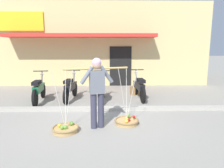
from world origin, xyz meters
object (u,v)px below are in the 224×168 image
Objects in this scene: motorcycle_third_in_row at (102,89)px; fruit_basket_right_side at (66,128)px; motorcycle_end_of_row at (139,87)px; fruit_vendor at (97,88)px; motorcycle_second_in_row at (70,88)px; wooden_crate at (136,91)px; fruit_basket_left_side at (127,121)px; motorcycle_nearest_shop at (39,90)px.

fruit_basket_right_side is at bearing -105.78° from motorcycle_third_in_row.
fruit_basket_right_side is 3.74m from motorcycle_end_of_row.
fruit_vendor is 2.94m from motorcycle_second_in_row.
fruit_basket_right_side reaches higher than wooden_crate.
motorcycle_end_of_row is 0.75m from wooden_crate.
motorcycle_second_in_row is 2.59m from motorcycle_end_of_row.
motorcycle_third_in_row and motorcycle_end_of_row have the same top height.
fruit_vendor reaches higher than motorcycle_second_in_row.
fruit_basket_left_side is 3.69m from motorcycle_nearest_shop.
fruit_vendor is at bearing -90.63° from motorcycle_third_in_row.
fruit_basket_right_side is at bearing -125.94° from motorcycle_end_of_row.
motorcycle_second_in_row and motorcycle_third_in_row have the same top height.
fruit_vendor is at bearing -162.98° from fruit_basket_left_side.
fruit_basket_right_side reaches higher than motorcycle_third_in_row.
motorcycle_third_in_row is at bearing 89.37° from fruit_vendor.
fruit_basket_left_side is (0.74, 0.23, -0.90)m from fruit_vendor.
motorcycle_end_of_row is (1.42, 0.32, 0.00)m from motorcycle_third_in_row.
fruit_vendor is 0.93× the size of motorcycle_third_in_row.
fruit_vendor is at bearing -66.90° from motorcycle_second_in_row.
motorcycle_third_in_row is (1.16, -0.19, 0.00)m from motorcycle_second_in_row.
motorcycle_end_of_row is at bearing 12.62° from motorcycle_third_in_row.
fruit_vendor is 3.19m from motorcycle_end_of_row.
fruit_basket_right_side is at bearing -82.08° from motorcycle_second_in_row.
motorcycle_third_in_row is (0.76, 2.69, 0.38)m from fruit_basket_right_side.
fruit_vendor reaches higher than motorcycle_nearest_shop.
fruit_basket_left_side is 2.69m from motorcycle_end_of_row.
motorcycle_second_in_row is at bearing -162.39° from wooden_crate.
motorcycle_end_of_row is (2.18, 3.01, 0.38)m from fruit_basket_right_side.
fruit_basket_left_side is at bearing -72.44° from motorcycle_third_in_row.
wooden_crate is at bearing 35.77° from motorcycle_third_in_row.
motorcycle_second_in_row is at bearing 113.10° from fruit_vendor.
motorcycle_nearest_shop is at bearing -166.50° from motorcycle_second_in_row.
fruit_basket_left_side is 2.38m from motorcycle_third_in_row.
fruit_vendor is 3.84m from wooden_crate.
fruit_basket_left_side is at bearing -36.45° from motorcycle_nearest_shop.
fruit_vendor reaches higher than wooden_crate.
motorcycle_end_of_row is at bearing 2.79° from motorcycle_second_in_row.
motorcycle_nearest_shop is (-2.95, 2.18, 0.38)m from fruit_basket_left_side.
wooden_crate is (3.63, 1.07, -0.29)m from motorcycle_nearest_shop.
motorcycle_second_in_row is 1.00× the size of motorcycle_end_of_row.
fruit_basket_right_side is (-0.73, -0.22, -0.90)m from fruit_vendor.
motorcycle_third_in_row is at bearing -144.23° from wooden_crate.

